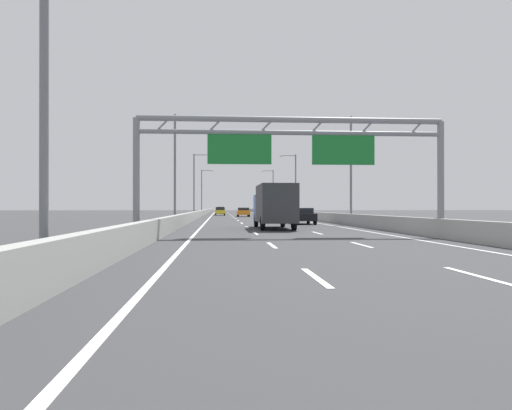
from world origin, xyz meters
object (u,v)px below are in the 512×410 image
Objects in this scene: black_car at (303,216)px; orange_car at (243,212)px; blue_car at (221,210)px; streetlamp_right_mid at (348,163)px; box_truck at (274,205)px; sign_gantry at (292,145)px; streetlamp_left_near at (55,30)px; streetlamp_left_distant at (203,189)px; streetlamp_right_distant at (272,189)px; streetlamp_left_far at (196,181)px; streetlamp_right_far at (294,181)px; silver_car at (263,211)px; yellow_car at (220,211)px; streetlamp_left_mid at (178,162)px; white_car at (221,211)px.

black_car is 0.99× the size of orange_car.
orange_car is (3.39, -51.55, -0.06)m from blue_car.
box_truck is (-7.53, -8.67, -3.74)m from streetlamp_right_mid.
sign_gantry is 51.56m from orange_car.
streetlamp_left_near is 2.18× the size of black_car.
streetlamp_left_distant and streetlamp_right_distant have the same top height.
sign_gantry is 3.81× the size of orange_car.
streetlamp_left_distant is 1.00× the size of streetlamp_right_distant.
streetlamp_right_far is (14.93, 0.00, 0.00)m from streetlamp_left_far.
streetlamp_left_near reaches higher than silver_car.
blue_car is (-7.30, 42.32, 0.04)m from silver_car.
streetlamp_right_distant is at bearing -63.43° from blue_car.
streetlamp_left_near is 1.17× the size of box_truck.
streetlamp_left_far is at bearing -114.97° from streetlamp_right_distant.
box_truck is at bearing -130.96° from streetlamp_right_mid.
yellow_car is at bearing -90.30° from blue_car.
streetlamp_left_near is 2.30× the size of blue_car.
streetlamp_right_distant reaches higher than sign_gantry.
blue_car is (3.91, 86.17, -4.60)m from streetlamp_left_mid.
sign_gantry is at bearing -95.27° from streetlamp_right_distant.
sign_gantry is at bearing -88.02° from blue_car.
streetlamp_left_far is 2.30× the size of blue_car.
streetlamp_right_mid is 86.99m from blue_car.
streetlamp_left_distant is 7.00m from white_car.
streetlamp_left_distant reaches higher than blue_car.
streetlamp_left_near is 1.00× the size of streetlamp_left_mid.
streetlamp_right_distant is 63.93m from black_car.
white_car is at bearing 163.05° from streetlamp_right_distant.
streetlamp_right_far is 1.17× the size of box_truck.
black_car is 0.54× the size of box_truck.
yellow_car is 12.77m from orange_car.
box_truck is at bearing -84.19° from streetlamp_left_distant.
silver_car is 1.05× the size of blue_car.
streetlamp_left_distant reaches higher than white_car.
black_car is (10.96, 0.49, -4.65)m from streetlamp_left_mid.
blue_car is 0.93× the size of yellow_car.
orange_car is (-3.91, -9.23, -0.02)m from silver_car.
streetlamp_left_mid is at bearing -90.00° from streetlamp_left_distant.
white_car is (-10.95, 35.40, -4.68)m from streetlamp_right_far.
streetlamp_right_distant is 73.28m from box_truck.
streetlamp_right_far is at bearing 82.83° from black_car.
orange_car is at bearing -76.10° from streetlamp_left_distant.
sign_gantry is 3.88× the size of silver_car.
streetlamp_right_far is at bearing -78.48° from blue_car.
sign_gantry is 3.70× the size of white_car.
streetlamp_left_mid and streetlamp_right_mid have the same top height.
streetlamp_right_distant is 2.19× the size of silver_car.
streetlamp_right_far is 2.13× the size of yellow_car.
blue_car is at bearing 87.40° from streetlamp_left_mid.
streetlamp_left_far is at bearing -90.00° from streetlamp_left_distant.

